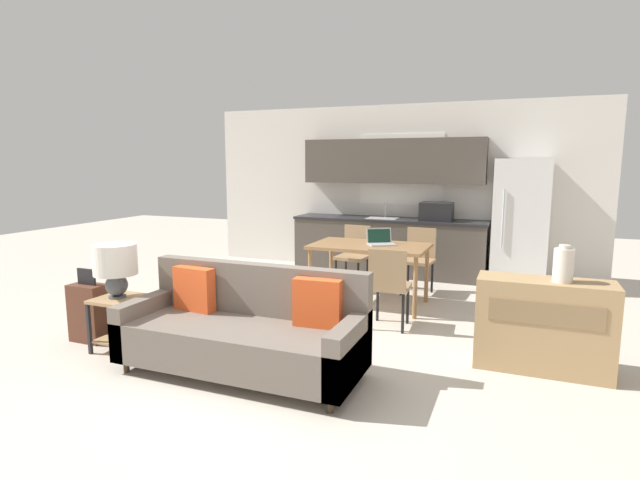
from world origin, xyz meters
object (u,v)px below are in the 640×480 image
at_px(table_lamp, 115,264).
at_px(suitcase, 89,312).
at_px(dining_chair_near_right, 389,283).
at_px(refrigerator, 520,223).
at_px(dining_table, 370,250).
at_px(side_table, 121,315).
at_px(dining_chair_far_right, 419,257).
at_px(laptop, 380,241).
at_px(couch, 245,332).
at_px(credenza, 543,325).
at_px(vase, 563,265).
at_px(dining_chair_far_left, 354,253).

xyz_separation_m(table_lamp, suitcase, (-0.46, 0.08, -0.54)).
bearing_deg(dining_chair_near_right, refrigerator, -119.94).
bearing_deg(dining_chair_near_right, dining_table, -64.57).
height_order(dining_table, side_table, dining_table).
bearing_deg(table_lamp, dining_chair_far_right, 54.96).
distance_m(side_table, laptop, 3.11).
xyz_separation_m(refrigerator, suitcase, (-3.96, -4.04, -0.62)).
bearing_deg(couch, laptop, 77.89).
bearing_deg(credenza, vase, -15.42).
distance_m(couch, dining_chair_far_right, 3.29).
bearing_deg(dining_chair_far_right, refrigerator, 40.54).
distance_m(credenza, dining_chair_far_left, 3.21).
bearing_deg(couch, dining_table, 80.32).
height_order(credenza, vase, vase).
bearing_deg(credenza, laptop, 141.75).
xyz_separation_m(vase, laptop, (-1.95, 1.48, -0.13)).
xyz_separation_m(dining_table, laptop, (0.12, 0.07, 0.12)).
height_order(dining_table, vase, vase).
height_order(dining_table, laptop, laptop).
height_order(table_lamp, suitcase, table_lamp).
height_order(refrigerator, dining_chair_near_right, refrigerator).
distance_m(side_table, suitcase, 0.49).
relative_size(credenza, laptop, 2.70).
bearing_deg(suitcase, dining_table, 45.82).
bearing_deg(dining_chair_far_right, dining_chair_near_right, -85.87).
xyz_separation_m(dining_chair_near_right, suitcase, (-2.70, -1.48, -0.21)).
relative_size(couch, vase, 6.63).
xyz_separation_m(dining_chair_near_right, laptop, (-0.34, 0.89, 0.31)).
bearing_deg(dining_chair_far_right, side_table, -120.70).
relative_size(refrigerator, laptop, 4.51).
xyz_separation_m(side_table, suitcase, (-0.49, 0.07, -0.05)).
height_order(dining_chair_far_right, dining_chair_near_right, same).
bearing_deg(side_table, dining_chair_far_left, 67.32).
height_order(couch, side_table, couch).
xyz_separation_m(dining_table, dining_chair_far_right, (0.46, 0.81, -0.19)).
height_order(refrigerator, credenza, refrigerator).
relative_size(refrigerator, vase, 5.87).
height_order(side_table, dining_chair_near_right, dining_chair_near_right).
relative_size(refrigerator, table_lamp, 3.58).
bearing_deg(dining_chair_far_left, dining_chair_far_right, 9.13).
bearing_deg(dining_chair_far_left, vase, -35.30).
bearing_deg(table_lamp, credenza, 15.02).
bearing_deg(side_table, credenza, 14.94).
relative_size(couch, dining_chair_far_left, 2.33).
distance_m(dining_chair_near_right, suitcase, 3.08).
xyz_separation_m(side_table, dining_chair_far_left, (1.30, 3.12, 0.16)).
xyz_separation_m(side_table, dining_chair_far_right, (2.21, 3.18, 0.16)).
bearing_deg(laptop, couch, -134.26).
xyz_separation_m(credenza, suitcase, (-4.19, -0.92, -0.10)).
bearing_deg(dining_chair_far_right, laptop, -110.62).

